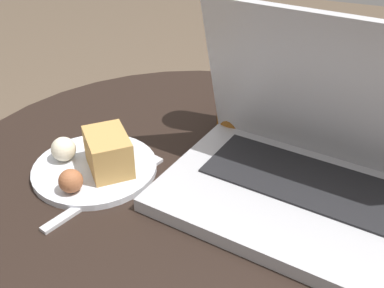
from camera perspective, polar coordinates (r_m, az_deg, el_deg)
name	(u,v)px	position (r m, az deg, el deg)	size (l,w,h in m)	color
table	(197,238)	(0.69, 0.62, -11.88)	(0.72, 0.72, 0.51)	#9E9EA3
laptop	(313,166)	(0.57, 15.13, -2.77)	(0.37, 0.27, 0.23)	#B2B2B7
beer_glass	(239,74)	(0.68, 5.96, 8.84)	(0.06, 0.06, 0.19)	brown
snack_plate	(96,161)	(0.63, -12.05, -2.16)	(0.17, 0.17, 0.06)	silver
fork	(115,184)	(0.61, -9.75, -5.09)	(0.07, 0.19, 0.00)	silver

